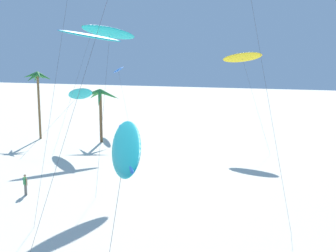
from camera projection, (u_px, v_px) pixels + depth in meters
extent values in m
cylinder|color=brown|center=(39.00, 106.00, 54.48)|extent=(0.29, 0.29, 8.49)
cone|color=#287533|center=(44.00, 76.00, 53.67)|extent=(2.01, 0.83, 1.20)
cone|color=#287533|center=(44.00, 77.00, 54.27)|extent=(1.69, 1.83, 1.32)
cone|color=#287533|center=(41.00, 76.00, 54.70)|extent=(0.88, 2.01, 1.24)
cone|color=#287533|center=(36.00, 78.00, 54.50)|extent=(1.81, 1.53, 1.59)
cone|color=#287533|center=(30.00, 75.00, 53.82)|extent=(2.03, 1.25, 1.02)
cone|color=#287533|center=(32.00, 77.00, 53.21)|extent=(1.00, 1.99, 1.41)
cone|color=#287533|center=(39.00, 76.00, 53.05)|extent=(1.82, 1.73, 1.04)
cylinder|color=brown|center=(101.00, 117.00, 52.24)|extent=(0.35, 0.35, 6.44)
cone|color=#33843D|center=(109.00, 95.00, 51.29)|extent=(2.81, 0.70, 1.38)
cone|color=#33843D|center=(108.00, 95.00, 52.74)|extent=(1.56, 2.76, 1.59)
cone|color=#33843D|center=(95.00, 95.00, 52.76)|extent=(2.68, 1.81, 1.62)
cone|color=#33843D|center=(89.00, 94.00, 51.35)|extent=(2.52, 2.21, 1.21)
cone|color=#33843D|center=(99.00, 98.00, 50.76)|extent=(1.53, 2.57, 2.07)
ellipsoid|color=#19B2B7|center=(110.00, 33.00, 36.41)|extent=(2.98, 6.61, 1.63)
ellipsoid|color=green|center=(110.00, 32.00, 36.41)|extent=(2.15, 6.55, 1.11)
cylinder|color=#4C4C51|center=(103.00, 110.00, 34.05)|extent=(2.00, 6.56, 12.54)
cylinder|color=#4C4C51|center=(266.00, 85.00, 25.71)|extent=(4.00, 2.55, 17.58)
ellipsoid|color=blue|center=(118.00, 70.00, 60.75)|extent=(4.53, 5.55, 1.60)
ellipsoid|color=white|center=(118.00, 70.00, 60.75)|extent=(4.03, 5.15, 1.06)
cylinder|color=#4C4C51|center=(125.00, 102.00, 59.00)|extent=(3.82, 3.91, 8.69)
ellipsoid|color=#19B2B7|center=(80.00, 94.00, 47.74)|extent=(6.24, 4.76, 2.32)
ellipsoid|color=red|center=(80.00, 94.00, 47.74)|extent=(5.90, 4.40, 1.51)
cylinder|color=#4C4C51|center=(51.00, 126.00, 45.60)|extent=(3.18, 6.93, 6.36)
ellipsoid|color=#19B2B7|center=(125.00, 146.00, 16.25)|extent=(4.17, 5.68, 2.08)
ellipsoid|color=blue|center=(125.00, 145.00, 16.24)|extent=(3.54, 5.47, 1.16)
cylinder|color=#4C4C51|center=(56.00, 76.00, 28.18)|extent=(1.01, 7.38, 18.47)
ellipsoid|color=#19B2B7|center=(90.00, 36.00, 50.22)|extent=(6.33, 6.51, 1.84)
ellipsoid|color=blue|center=(90.00, 36.00, 50.22)|extent=(5.79, 5.96, 1.53)
cylinder|color=#4C4C51|center=(72.00, 93.00, 47.80)|extent=(0.56, 7.69, 12.98)
cylinder|color=#4C4C51|center=(69.00, 127.00, 20.23)|extent=(0.42, 10.00, 14.30)
ellipsoid|color=yellow|center=(242.00, 57.00, 48.39)|extent=(4.88, 1.80, 1.76)
ellipsoid|color=purple|center=(242.00, 57.00, 48.38)|extent=(4.79, 1.08, 1.05)
cylinder|color=#4C4C51|center=(256.00, 105.00, 47.06)|extent=(3.98, 3.22, 10.46)
cylinder|color=slate|center=(26.00, 190.00, 32.21)|extent=(0.14, 0.14, 0.83)
cylinder|color=slate|center=(25.00, 190.00, 32.32)|extent=(0.14, 0.14, 0.83)
cube|color=#338C4C|center=(25.00, 181.00, 32.15)|extent=(0.35, 0.30, 0.58)
cylinder|color=tan|center=(27.00, 182.00, 32.02)|extent=(0.09, 0.09, 0.56)
cylinder|color=tan|center=(24.00, 181.00, 32.30)|extent=(0.09, 0.09, 0.56)
sphere|color=tan|center=(25.00, 176.00, 32.09)|extent=(0.21, 0.21, 0.21)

